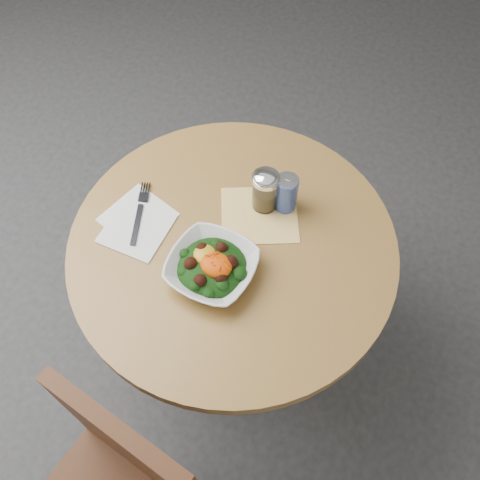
# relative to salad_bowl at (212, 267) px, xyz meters

# --- Properties ---
(ground) EXTENTS (6.00, 6.00, 0.00)m
(ground) POSITION_rel_salad_bowl_xyz_m (0.01, 0.10, -0.78)
(ground) COLOR #2E2E30
(ground) RESTS_ON ground
(table) EXTENTS (0.90, 0.90, 0.75)m
(table) POSITION_rel_salad_bowl_xyz_m (0.01, 0.10, -0.23)
(table) COLOR black
(table) RESTS_ON ground
(cloth_napkin) EXTENTS (0.27, 0.26, 0.00)m
(cloth_napkin) POSITION_rel_salad_bowl_xyz_m (0.05, 0.22, -0.03)
(cloth_napkin) COLOR #F9A10D
(cloth_napkin) RESTS_ON table
(paper_napkins) EXTENTS (0.21, 0.23, 0.00)m
(paper_napkins) POSITION_rel_salad_bowl_xyz_m (-0.26, 0.07, -0.03)
(paper_napkins) COLOR white
(paper_napkins) RESTS_ON table
(salad_bowl) EXTENTS (0.25, 0.25, 0.08)m
(salad_bowl) POSITION_rel_salad_bowl_xyz_m (0.00, 0.00, 0.00)
(salad_bowl) COLOR silver
(salad_bowl) RESTS_ON table
(fork) EXTENTS (0.08, 0.21, 0.00)m
(fork) POSITION_rel_salad_bowl_xyz_m (-0.27, 0.10, -0.03)
(fork) COLOR black
(fork) RESTS_ON table
(spice_shaker) EXTENTS (0.08, 0.08, 0.14)m
(spice_shaker) POSITION_rel_salad_bowl_xyz_m (0.05, 0.26, 0.04)
(spice_shaker) COLOR silver
(spice_shaker) RESTS_ON table
(beverage_can) EXTENTS (0.06, 0.06, 0.12)m
(beverage_can) POSITION_rel_salad_bowl_xyz_m (0.11, 0.27, 0.03)
(beverage_can) COLOR navy
(beverage_can) RESTS_ON table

